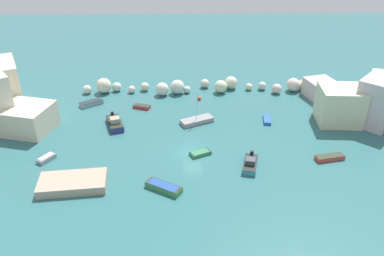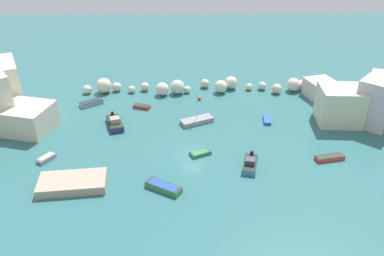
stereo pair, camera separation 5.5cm
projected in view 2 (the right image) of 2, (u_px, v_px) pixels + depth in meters
cove_water at (192, 153)px, 53.32m from camera, size 160.00×160.00×0.00m
rock_breakwater at (199, 86)px, 70.47m from camera, size 40.20×5.13×2.63m
stone_dock at (73, 183)px, 46.65m from camera, size 8.16×4.91×1.05m
channel_buoy at (199, 98)px, 67.88m from camera, size 0.62×0.62×0.62m
moored_boat_0 at (197, 121)px, 60.62m from camera, size 5.29×3.84×5.15m
moored_boat_1 at (87, 177)px, 48.18m from camera, size 1.34×3.14×0.47m
moored_boat_2 at (142, 107)px, 65.10m from camera, size 2.95×1.93×0.52m
moored_boat_3 at (200, 153)px, 52.84m from camera, size 3.06×2.41×0.45m
moored_boat_4 at (267, 120)px, 61.18m from camera, size 1.40×3.04×0.47m
moored_boat_5 at (250, 164)px, 50.15m from camera, size 2.59×4.41×1.39m
moored_boat_6 at (330, 158)px, 51.76m from camera, size 3.98×1.96×0.59m
moored_boat_7 at (115, 123)px, 59.53m from camera, size 3.31×5.07×1.63m
moored_boat_8 at (164, 187)px, 46.22m from camera, size 4.51×3.49×0.70m
moored_boat_9 at (46, 158)px, 51.62m from camera, size 2.23×2.62×0.62m
moored_boat_10 at (91, 103)px, 66.12m from camera, size 3.87×3.40×0.68m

